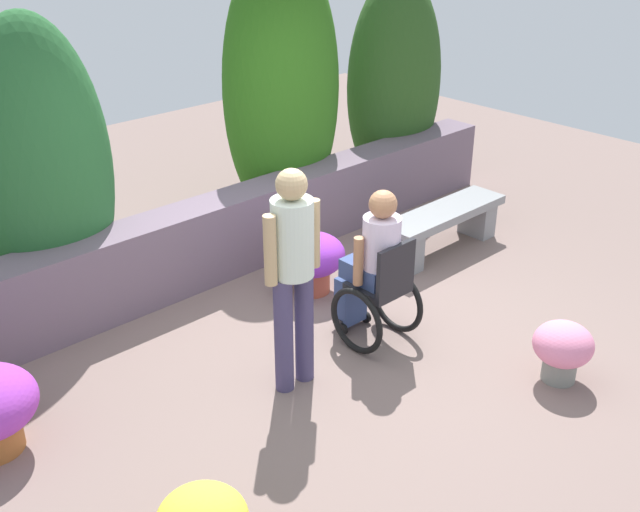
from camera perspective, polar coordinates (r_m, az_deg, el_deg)
The scene contains 8 objects.
ground_plane at distance 6.31m, azimuth 1.38°, elevation -6.42°, with size 13.62×13.62×0.00m, color #7D6760.
stone_retaining_wall at distance 7.26m, azimuth -7.76°, elevation 1.38°, with size 7.41×0.42×0.76m, color slate.
hedge_backdrop at distance 7.52m, azimuth -7.71°, elevation 9.93°, with size 7.27×1.00×2.93m.
stone_bench at distance 7.78m, azimuth 9.22°, elevation 2.44°, with size 1.53×0.41×0.46m.
person_in_wheelchair at distance 6.06m, azimuth 4.15°, elevation -1.19°, with size 0.53×0.66×1.33m.
person_standing_companion at distance 5.33m, azimuth -2.04°, elevation -0.76°, with size 0.49×0.30×1.71m.
flower_pot_purple_near at distance 6.01m, azimuth 17.72°, elevation -6.61°, with size 0.45×0.45×0.48m.
flower_pot_small_foreground at distance 6.90m, azimuth -0.58°, elevation -0.19°, with size 0.60×0.60×0.57m.
Camera 1 is at (-3.72, -3.77, 3.43)m, focal length 42.69 mm.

